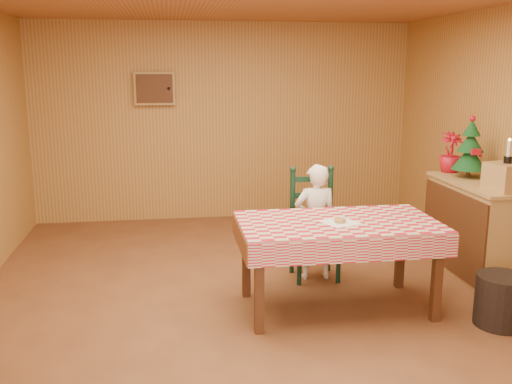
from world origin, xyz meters
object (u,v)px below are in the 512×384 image
(shelf_unit, at_px, (476,228))
(storage_bin, at_px, (502,301))
(dining_table, at_px, (338,230))
(ladder_chair, at_px, (314,226))
(christmas_tree, at_px, (470,150))
(seated_child, at_px, (315,222))
(crate, at_px, (506,177))

(shelf_unit, xyz_separation_m, storage_bin, (-0.39, -1.12, -0.26))
(dining_table, relative_size, ladder_chair, 1.53)
(christmas_tree, xyz_separation_m, storage_bin, (-0.40, -1.37, -1.00))
(ladder_chair, distance_m, christmas_tree, 1.76)
(ladder_chair, distance_m, seated_child, 0.08)
(seated_child, bearing_deg, storage_bin, 133.94)
(dining_table, distance_m, crate, 1.66)
(ladder_chair, relative_size, storage_bin, 2.62)
(dining_table, distance_m, storage_bin, 1.40)
(christmas_tree, bearing_deg, shelf_unit, -91.98)
(christmas_tree, bearing_deg, seated_child, -175.59)
(ladder_chair, xyz_separation_m, christmas_tree, (1.61, 0.07, 0.71))
(storage_bin, bearing_deg, ladder_chair, 132.66)
(dining_table, bearing_deg, christmas_tree, 27.99)
(crate, bearing_deg, christmas_tree, 90.00)
(seated_child, height_order, storage_bin, seated_child)
(ladder_chair, bearing_deg, storage_bin, -47.34)
(seated_child, bearing_deg, ladder_chair, -90.00)
(dining_table, bearing_deg, seated_child, 90.00)
(dining_table, bearing_deg, storage_bin, -23.34)
(crate, bearing_deg, dining_table, -172.76)
(ladder_chair, height_order, shelf_unit, ladder_chair)
(dining_table, distance_m, ladder_chair, 0.81)
(ladder_chair, distance_m, shelf_unit, 1.61)
(seated_child, xyz_separation_m, christmas_tree, (1.61, 0.12, 0.65))
(seated_child, distance_m, storage_bin, 1.77)
(shelf_unit, height_order, christmas_tree, christmas_tree)
(dining_table, xyz_separation_m, storage_bin, (1.20, -0.52, -0.48))
(seated_child, distance_m, christmas_tree, 1.74)
(ladder_chair, relative_size, seated_child, 0.96)
(christmas_tree, height_order, storage_bin, christmas_tree)
(dining_table, height_order, christmas_tree, christmas_tree)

